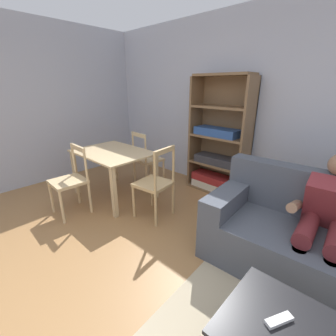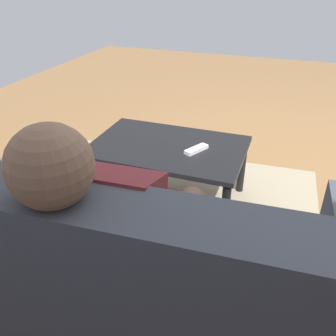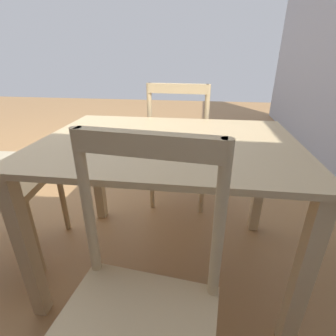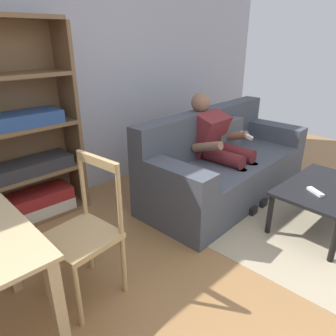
% 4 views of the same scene
% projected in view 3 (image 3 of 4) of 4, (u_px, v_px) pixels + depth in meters
% --- Properties ---
extents(ground_plane, '(8.43, 8.43, 0.00)m').
position_uv_depth(ground_plane, '(33.00, 162.00, 2.83)').
color(ground_plane, '#9E7042').
extents(dining_table, '(1.19, 0.87, 0.74)m').
position_uv_depth(dining_table, '(168.00, 163.00, 1.23)').
color(dining_table, '#D1B27F').
rests_on(dining_table, ground_plane).
extents(dining_chair_near_wall, '(0.46, 0.46, 0.94)m').
position_uv_depth(dining_chair_near_wall, '(134.00, 329.00, 0.66)').
color(dining_chair_near_wall, '#D1B27F').
rests_on(dining_chair_near_wall, ground_plane).
extents(dining_chair_facing_couch, '(0.47, 0.47, 0.99)m').
position_uv_depth(dining_chair_facing_couch, '(2.00, 179.00, 1.39)').
color(dining_chair_facing_couch, tan).
rests_on(dining_chair_facing_couch, ground_plane).
extents(dining_chair_by_doorway, '(0.44, 0.44, 0.94)m').
position_uv_depth(dining_chair_by_doorway, '(180.00, 145.00, 1.92)').
color(dining_chair_by_doorway, '#D1B27F').
rests_on(dining_chair_by_doorway, ground_plane).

